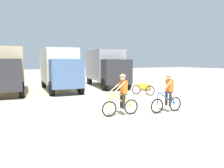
# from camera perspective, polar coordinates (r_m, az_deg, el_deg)

# --- Properties ---
(ground_plane) EXTENTS (120.00, 120.00, 0.00)m
(ground_plane) POSITION_cam_1_polar(r_m,az_deg,el_deg) (8.27, 11.64, -10.43)
(ground_plane) COLOR beige
(box_truck_tan_camper) EXTENTS (2.79, 6.89, 3.35)m
(box_truck_tan_camper) POSITION_cam_1_polar(r_m,az_deg,el_deg) (17.56, -26.55, 3.93)
(box_truck_tan_camper) COLOR #CCB78E
(box_truck_tan_camper) RESTS_ON ground
(box_truck_white_box) EXTENTS (2.62, 6.83, 3.35)m
(box_truck_white_box) POSITION_cam_1_polar(r_m,az_deg,el_deg) (17.78, -14.00, 4.40)
(box_truck_white_box) COLOR white
(box_truck_white_box) RESTS_ON ground
(box_truck_grey_hauler) EXTENTS (3.06, 6.96, 3.35)m
(box_truck_grey_hauler) POSITION_cam_1_polar(r_m,az_deg,el_deg) (19.85, -1.70, 4.73)
(box_truck_grey_hauler) COLOR #9E9EA3
(box_truck_grey_hauler) RESTS_ON ground
(cyclist_orange_shirt) EXTENTS (1.73, 0.52, 1.82)m
(cyclist_orange_shirt) POSITION_cam_1_polar(r_m,az_deg,el_deg) (9.14, 2.63, -3.30)
(cyclist_orange_shirt) COLOR black
(cyclist_orange_shirt) RESTS_ON ground
(cyclist_cowboy_hat) EXTENTS (1.73, 0.52, 1.82)m
(cyclist_cowboy_hat) POSITION_cam_1_polar(r_m,az_deg,el_deg) (10.05, 14.73, -2.64)
(cyclist_cowboy_hat) COLOR black
(cyclist_cowboy_hat) RESTS_ON ground
(bicycle_spare) EXTENTS (0.96, 1.50, 0.97)m
(bicycle_spare) POSITION_cam_1_polar(r_m,az_deg,el_deg) (15.01, 8.35, -1.41)
(bicycle_spare) COLOR black
(bicycle_spare) RESTS_ON ground
(supply_crate) EXTENTS (0.85, 0.88, 0.44)m
(supply_crate) POSITION_cam_1_polar(r_m,az_deg,el_deg) (17.30, 9.00, -1.04)
(supply_crate) COLOR olive
(supply_crate) RESTS_ON ground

